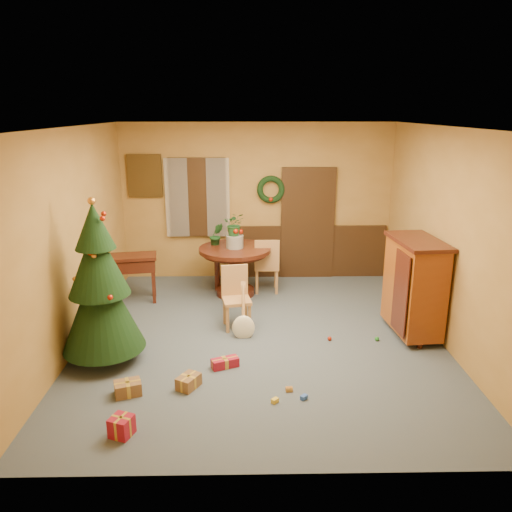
{
  "coord_description": "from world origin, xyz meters",
  "views": [
    {
      "loc": [
        -0.19,
        -6.45,
        3.12
      ],
      "look_at": [
        -0.07,
        0.4,
        1.1
      ],
      "focal_mm": 35.0,
      "sensor_mm": 36.0,
      "label": 1
    }
  ],
  "objects_px": {
    "christmas_tree": "(100,287)",
    "sideboard": "(414,285)",
    "chair_near": "(236,295)",
    "writing_desk": "(129,267)",
    "dining_table": "(235,262)"
  },
  "relations": [
    {
      "from": "sideboard",
      "to": "chair_near",
      "type": "bearing_deg",
      "value": 172.17
    },
    {
      "from": "writing_desk",
      "to": "sideboard",
      "type": "height_order",
      "value": "sideboard"
    },
    {
      "from": "chair_near",
      "to": "writing_desk",
      "type": "xyz_separation_m",
      "value": [
        -1.79,
        1.02,
        0.11
      ]
    },
    {
      "from": "christmas_tree",
      "to": "sideboard",
      "type": "height_order",
      "value": "christmas_tree"
    },
    {
      "from": "dining_table",
      "to": "sideboard",
      "type": "distance_m",
      "value": 3.04
    },
    {
      "from": "writing_desk",
      "to": "dining_table",
      "type": "bearing_deg",
      "value": 9.36
    },
    {
      "from": "dining_table",
      "to": "sideboard",
      "type": "relative_size",
      "value": 0.88
    },
    {
      "from": "dining_table",
      "to": "christmas_tree",
      "type": "bearing_deg",
      "value": -124.39
    },
    {
      "from": "christmas_tree",
      "to": "sideboard",
      "type": "xyz_separation_m",
      "value": [
        4.17,
        0.71,
        -0.26
      ]
    },
    {
      "from": "christmas_tree",
      "to": "chair_near",
      "type": "bearing_deg",
      "value": 32.62
    },
    {
      "from": "chair_near",
      "to": "writing_desk",
      "type": "relative_size",
      "value": 0.95
    },
    {
      "from": "dining_table",
      "to": "chair_near",
      "type": "distance_m",
      "value": 1.31
    },
    {
      "from": "chair_near",
      "to": "christmas_tree",
      "type": "xyz_separation_m",
      "value": [
        -1.66,
        -1.06,
        0.52
      ]
    },
    {
      "from": "chair_near",
      "to": "christmas_tree",
      "type": "distance_m",
      "value": 2.03
    },
    {
      "from": "dining_table",
      "to": "writing_desk",
      "type": "bearing_deg",
      "value": -170.64
    }
  ]
}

